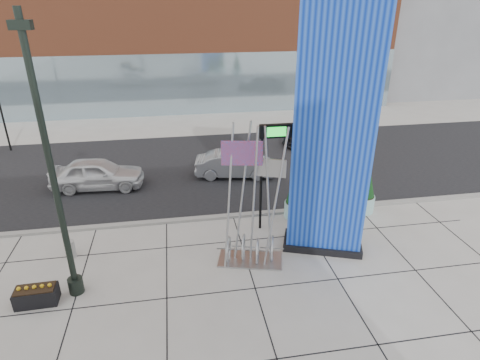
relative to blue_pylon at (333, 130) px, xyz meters
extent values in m
plane|color=#9E9991|center=(-4.15, -1.06, -4.88)|extent=(160.00, 160.00, 0.00)
cube|color=black|center=(-4.15, 8.94, -4.87)|extent=(80.00, 12.00, 0.02)
cube|color=gray|center=(-4.15, 2.94, -4.82)|extent=(80.00, 0.30, 0.12)
cube|color=#994B2C|center=(-3.15, 25.94, 0.62)|extent=(34.00, 10.00, 11.00)
cube|color=#8CA5B2|center=(-3.15, 21.14, -2.38)|extent=(34.00, 0.60, 5.00)
cube|color=#0B2EAB|center=(0.00, 0.00, 0.17)|extent=(3.02, 2.00, 10.09)
cube|color=black|center=(0.00, 0.00, -4.74)|extent=(3.30, 2.29, 0.28)
cylinder|color=black|center=(-9.15, -1.23, -0.41)|extent=(0.20, 0.20, 8.93)
cylinder|color=black|center=(-9.15, -1.23, -4.60)|extent=(0.49, 0.49, 0.56)
cube|color=black|center=(-9.15, -1.23, 3.61)|extent=(0.58, 0.30, 0.25)
cube|color=#ACAEB1|center=(-3.01, -0.43, -4.84)|extent=(2.61, 1.77, 0.06)
cylinder|color=#ACAEB1|center=(-3.77, -0.65, -2.17)|extent=(0.09, 0.09, 5.41)
cylinder|color=#ACAEB1|center=(-3.34, -0.27, -2.17)|extent=(0.09, 0.09, 5.41)
cylinder|color=#ACAEB1|center=(-2.91, -0.54, -2.17)|extent=(0.09, 0.09, 5.41)
cylinder|color=#ACAEB1|center=(-2.42, -0.21, -2.17)|extent=(0.09, 0.09, 5.41)
cylinder|color=#ACAEB1|center=(-2.15, -0.70, -2.17)|extent=(0.09, 0.09, 5.41)
torus|color=#ACAEB1|center=(-3.83, -0.54, -4.36)|extent=(0.33, 0.97, 0.98)
torus|color=#ACAEB1|center=(-3.28, -0.32, -4.36)|extent=(0.33, 0.97, 0.98)
torus|color=#ACAEB1|center=(-2.74, -0.54, -4.36)|extent=(0.33, 0.97, 0.98)
torus|color=#ACAEB1|center=(-2.20, -0.32, -4.36)|extent=(0.33, 0.97, 0.98)
cube|color=red|center=(-3.34, -0.43, -0.55)|extent=(1.39, 0.32, 0.87)
cube|color=#ACAEB1|center=(-2.36, -0.32, -1.09)|extent=(1.03, 0.44, 0.65)
cylinder|color=gray|center=(-9.76, 0.94, -4.53)|extent=(0.36, 0.36, 0.70)
cylinder|color=black|center=(-2.15, 1.80, -2.59)|extent=(0.11, 0.11, 4.58)
cube|color=black|center=(-1.17, 1.80, -0.52)|extent=(2.18, 0.22, 0.54)
cube|color=#19D833|center=(-1.61, 1.68, -0.52)|extent=(0.76, 0.03, 0.38)
cylinder|color=#98CDC9|center=(2.85, 2.54, -4.48)|extent=(1.12, 1.12, 0.78)
cylinder|color=black|center=(2.85, 2.54, -4.09)|extent=(1.03, 1.03, 0.07)
cone|color=black|center=(2.85, 2.54, -3.09)|extent=(1.01, 1.01, 2.01)
cylinder|color=#98CDC9|center=(1.05, 0.74, -4.48)|extent=(1.13, 1.13, 0.79)
cylinder|color=black|center=(1.05, 0.74, -4.09)|extent=(1.04, 1.04, 0.07)
cone|color=black|center=(1.05, 0.74, -3.08)|extent=(1.01, 1.01, 2.03)
cylinder|color=#98CDC9|center=(-0.35, 2.54, -4.52)|extent=(1.01, 1.01, 0.71)
cylinder|color=black|center=(-0.35, 2.54, -4.17)|extent=(0.93, 0.93, 0.06)
cone|color=black|center=(-0.35, 2.54, -3.26)|extent=(0.91, 0.91, 1.82)
cube|color=black|center=(-10.31, -1.58, -4.60)|extent=(1.32, 0.69, 0.56)
cube|color=black|center=(-10.31, -1.58, -4.30)|extent=(1.23, 0.60, 0.06)
imported|color=silver|center=(-9.62, 7.14, -4.08)|extent=(4.78, 2.19, 1.59)
imported|color=#93959A|center=(-2.38, 7.44, -4.17)|extent=(4.49, 2.16, 1.42)
imported|color=black|center=(4.08, 11.84, -4.14)|extent=(5.40, 3.14, 1.47)
cylinder|color=black|center=(-16.15, 13.94, -3.28)|extent=(0.12, 0.12, 3.20)
camera|label=1|loc=(-5.50, -12.80, 4.24)|focal=30.00mm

